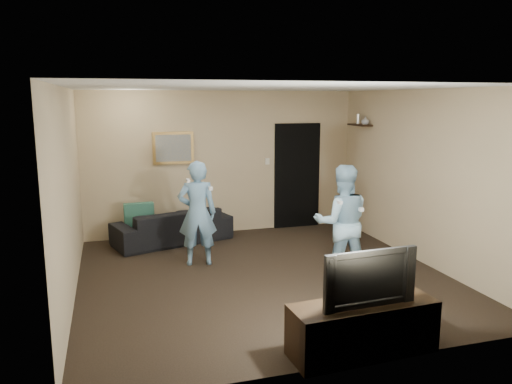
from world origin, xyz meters
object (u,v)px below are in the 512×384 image
object	(u,v)px
sofa	(173,226)
wii_player_right	(342,223)
tv_console	(363,328)
wii_player_left	(197,213)
television	(365,276)

from	to	relation	value
sofa	wii_player_right	bearing A→B (deg)	112.56
tv_console	wii_player_left	xyz separation A→B (m)	(-1.08, 3.11, 0.54)
television	wii_player_left	size ratio (longest dim) A/B	0.62
sofa	tv_console	xyz separation A→B (m)	(1.30, -4.38, -0.04)
wii_player_left	wii_player_right	bearing A→B (deg)	-33.21
wii_player_right	wii_player_left	bearing A→B (deg)	146.79
tv_console	wii_player_left	size ratio (longest dim) A/B	0.93
tv_console	wii_player_right	size ratio (longest dim) A/B	0.92
sofa	tv_console	world-z (taller)	sofa
wii_player_left	sofa	bearing A→B (deg)	99.82
sofa	television	size ratio (longest dim) A/B	2.06
sofa	tv_console	bearing A→B (deg)	89.72
sofa	tv_console	distance (m)	4.57
wii_player_left	tv_console	bearing A→B (deg)	-70.87
tv_console	wii_player_left	distance (m)	3.33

